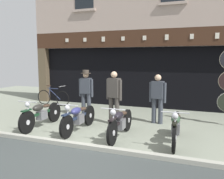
{
  "coord_description": "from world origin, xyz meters",
  "views": [
    {
      "loc": [
        2.76,
        -4.84,
        2.12
      ],
      "look_at": [
        -0.13,
        2.78,
        1.07
      ],
      "focal_mm": 38.67,
      "sensor_mm": 36.0,
      "label": 1
    }
  ],
  "objects": [
    {
      "name": "ground",
      "position": [
        0.0,
        -0.98,
        -0.04
      ],
      "size": [
        21.73,
        22.0,
        0.18
      ],
      "color": "gray"
    },
    {
      "name": "salesman_left",
      "position": [
        -1.2,
        2.93,
        0.95
      ],
      "size": [
        0.56,
        0.36,
        1.71
      ],
      "rotation": [
        0.0,
        0.0,
        3.16
      ],
      "color": "#3D424C",
      "rests_on": "ground"
    },
    {
      "name": "motorcycle_center_left",
      "position": [
        -0.58,
        1.21,
        0.42
      ],
      "size": [
        0.62,
        2.01,
        0.91
      ],
      "rotation": [
        0.0,
        0.0,
        3.15
      ],
      "color": "black",
      "rests_on": "ground"
    },
    {
      "name": "motorcycle_center",
      "position": [
        0.74,
        1.1,
        0.42
      ],
      "size": [
        0.62,
        1.94,
        0.91
      ],
      "rotation": [
        0.0,
        0.0,
        3.15
      ],
      "color": "black",
      "rests_on": "ground"
    },
    {
      "name": "salesman_right",
      "position": [
        1.41,
        2.9,
        0.89
      ],
      "size": [
        0.56,
        0.27,
        1.61
      ],
      "rotation": [
        0.0,
        0.0,
        3.04
      ],
      "color": "#3D424C",
      "rests_on": "ground"
    },
    {
      "name": "shop_facade",
      "position": [
        -0.0,
        6.98,
        1.78
      ],
      "size": [
        10.03,
        4.42,
        6.72
      ],
      "color": "black",
      "rests_on": "ground"
    },
    {
      "name": "advert_board_near",
      "position": [
        -2.0,
        5.4,
        1.66
      ],
      "size": [
        0.72,
        0.03,
        1.07
      ],
      "color": "silver"
    },
    {
      "name": "motorcycle_left",
      "position": [
        -1.85,
        1.17,
        0.43
      ],
      "size": [
        0.62,
        2.05,
        0.92
      ],
      "rotation": [
        0.0,
        0.0,
        3.16
      ],
      "color": "black",
      "rests_on": "ground"
    },
    {
      "name": "motorcycle_center_right",
      "position": [
        2.18,
        1.19,
        0.43
      ],
      "size": [
        0.62,
        1.97,
        0.92
      ],
      "rotation": [
        0.0,
        0.0,
        3.2
      ],
      "color": "black",
      "rests_on": "ground"
    },
    {
      "name": "shopkeeper_center",
      "position": [
        0.12,
        2.3,
        0.95
      ],
      "size": [
        0.55,
        0.29,
        1.71
      ],
      "rotation": [
        0.0,
        0.0,
        2.95
      ],
      "color": "#47423D",
      "rests_on": "ground"
    },
    {
      "name": "leaning_bicycle",
      "position": [
        -3.6,
        4.34,
        0.37
      ],
      "size": [
        1.71,
        0.5,
        0.94
      ],
      "rotation": [
        0.0,
        0.0,
        -1.61
      ],
      "color": "black",
      "rests_on": "ground"
    }
  ]
}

